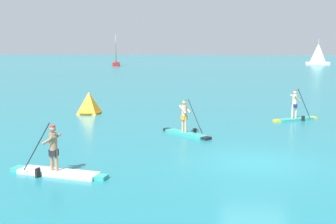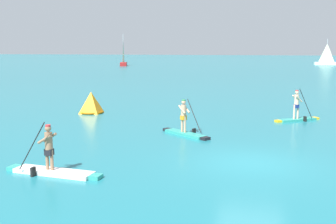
# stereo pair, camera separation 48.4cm
# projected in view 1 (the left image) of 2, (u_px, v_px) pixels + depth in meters

# --- Properties ---
(ground) EXTENTS (440.00, 440.00, 0.00)m
(ground) POSITION_uv_depth(u_px,v_px,m) (255.00, 162.00, 15.24)
(ground) COLOR #1E727F
(paddleboarder_near_left) EXTENTS (3.58, 0.97, 1.88)m
(paddleboarder_near_left) POSITION_uv_depth(u_px,v_px,m) (57.00, 166.00, 13.70)
(paddleboarder_near_left) COLOR white
(paddleboarder_near_left) RESTS_ON ground
(paddleboarder_mid_center) EXTENTS (2.68, 2.09, 1.75)m
(paddleboarder_mid_center) POSITION_uv_depth(u_px,v_px,m) (186.00, 128.00, 19.94)
(paddleboarder_mid_center) COLOR teal
(paddleboarder_mid_center) RESTS_ON ground
(paddleboarder_far_right) EXTENTS (2.65, 2.04, 1.96)m
(paddleboarder_far_right) POSITION_uv_depth(u_px,v_px,m) (295.00, 113.00, 24.02)
(paddleboarder_far_right) COLOR teal
(paddleboarder_far_right) RESTS_ON ground
(race_marker_buoy) EXTENTS (1.85, 1.85, 1.40)m
(race_marker_buoy) POSITION_uv_depth(u_px,v_px,m) (89.00, 104.00, 26.47)
(race_marker_buoy) COLOR orange
(race_marker_buoy) RESTS_ON ground
(sailboat_left_horizon) EXTENTS (2.89, 5.27, 7.31)m
(sailboat_left_horizon) POSITION_uv_depth(u_px,v_px,m) (116.00, 62.00, 94.83)
(sailboat_left_horizon) COLOR #A51E1E
(sailboat_left_horizon) RESTS_ON ground
(sailboat_right_horizon) EXTENTS (5.78, 1.92, 6.39)m
(sailboat_right_horizon) POSITION_uv_depth(u_px,v_px,m) (318.00, 62.00, 101.78)
(sailboat_right_horizon) COLOR white
(sailboat_right_horizon) RESTS_ON ground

